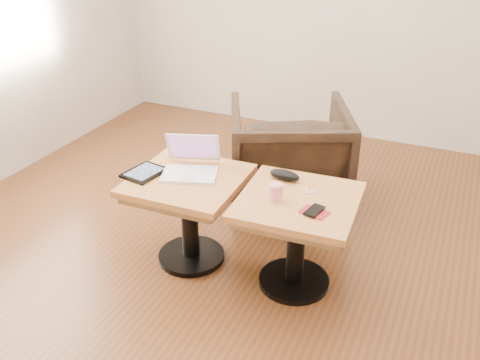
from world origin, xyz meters
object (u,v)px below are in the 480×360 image
at_px(side_table_right, 297,221).
at_px(laptop, 191,165).
at_px(armchair, 288,156).
at_px(striped_cup, 276,192).
at_px(side_table_left, 188,199).

bearing_deg(side_table_right, laptop, 173.26).
bearing_deg(side_table_right, armchair, 109.14).
relative_size(side_table_right, armchair, 0.80).
bearing_deg(striped_cup, armchair, 104.99).
bearing_deg(armchair, laptop, 44.31).
xyz_separation_m(side_table_left, laptop, (-0.01, 0.07, 0.17)).
height_order(side_table_left, striped_cup, striped_cup).
bearing_deg(armchair, side_table_left, 46.54).
height_order(side_table_right, striped_cup, striped_cup).
relative_size(laptop, striped_cup, 4.16).
distance_m(side_table_right, striped_cup, 0.21).
height_order(side_table_left, laptop, laptop).
relative_size(side_table_right, laptop, 1.68).
distance_m(side_table_right, armchair, 0.89).
bearing_deg(laptop, side_table_right, -22.58).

